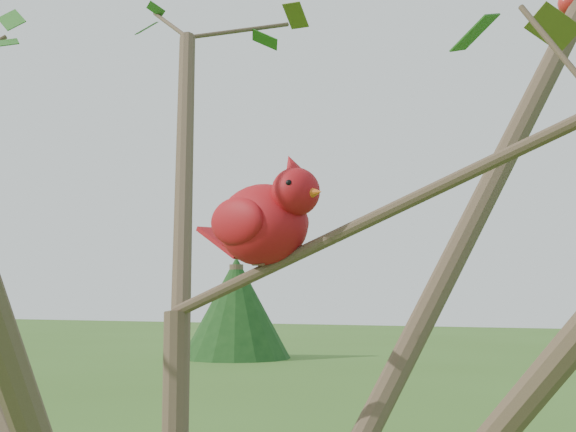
% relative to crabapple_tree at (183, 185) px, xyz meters
% --- Properties ---
extents(crabapple_tree, '(2.35, 2.05, 2.95)m').
position_rel_crabapple_tree_xyz_m(crabapple_tree, '(0.00, 0.00, 0.00)').
color(crabapple_tree, '#443425').
rests_on(crabapple_tree, ground).
extents(cardinal, '(0.23, 0.16, 0.17)m').
position_rel_crabapple_tree_xyz_m(cardinal, '(0.07, 0.11, -0.04)').
color(cardinal, '#A1110D').
rests_on(cardinal, ground).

